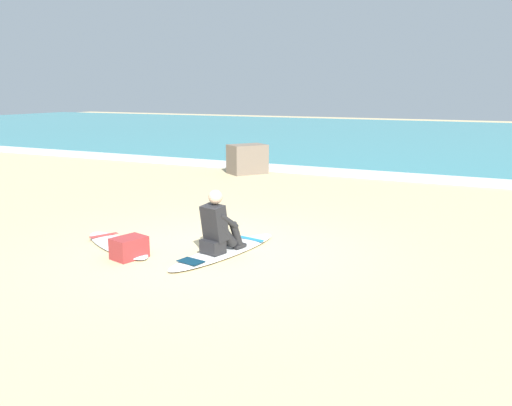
{
  "coord_description": "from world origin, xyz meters",
  "views": [
    {
      "loc": [
        3.93,
        -6.75,
        2.46
      ],
      "look_at": [
        0.05,
        1.21,
        0.55
      ],
      "focal_mm": 36.91,
      "sensor_mm": 36.0,
      "label": 1
    }
  ],
  "objects_px": {
    "beach_bag": "(129,248)",
    "surfboard_spare_near": "(117,245)",
    "shoreline_rock": "(247,159)",
    "surfboard_main": "(225,251)",
    "surfer_seated": "(218,228)"
  },
  "relations": [
    {
      "from": "shoreline_rock",
      "to": "surfer_seated",
      "type": "bearing_deg",
      "value": -66.26
    },
    {
      "from": "surfer_seated",
      "to": "surfboard_spare_near",
      "type": "height_order",
      "value": "surfer_seated"
    },
    {
      "from": "surfboard_main",
      "to": "beach_bag",
      "type": "height_order",
      "value": "beach_bag"
    },
    {
      "from": "beach_bag",
      "to": "surfboard_spare_near",
      "type": "bearing_deg",
      "value": 146.15
    },
    {
      "from": "surfboard_main",
      "to": "surfer_seated",
      "type": "bearing_deg",
      "value": -97.27
    },
    {
      "from": "shoreline_rock",
      "to": "beach_bag",
      "type": "distance_m",
      "value": 8.28
    },
    {
      "from": "beach_bag",
      "to": "shoreline_rock",
      "type": "bearing_deg",
      "value": 104.58
    },
    {
      "from": "surfer_seated",
      "to": "beach_bag",
      "type": "bearing_deg",
      "value": -149.15
    },
    {
      "from": "shoreline_rock",
      "to": "beach_bag",
      "type": "height_order",
      "value": "shoreline_rock"
    },
    {
      "from": "surfboard_main",
      "to": "shoreline_rock",
      "type": "distance_m",
      "value": 7.88
    },
    {
      "from": "surfboard_spare_near",
      "to": "beach_bag",
      "type": "distance_m",
      "value": 0.68
    },
    {
      "from": "surfboard_main",
      "to": "surfer_seated",
      "type": "xyz_separation_m",
      "value": [
        -0.02,
        -0.16,
        0.4
      ]
    },
    {
      "from": "beach_bag",
      "to": "surfboard_main",
      "type": "bearing_deg",
      "value": 35.86
    },
    {
      "from": "surfboard_main",
      "to": "surfboard_spare_near",
      "type": "xyz_separation_m",
      "value": [
        -1.71,
        -0.47,
        0.0
      ]
    },
    {
      "from": "surfer_seated",
      "to": "shoreline_rock",
      "type": "relative_size",
      "value": 0.88
    }
  ]
}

